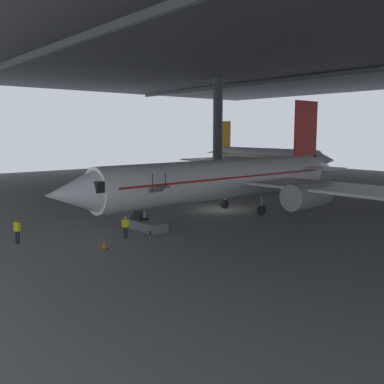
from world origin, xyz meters
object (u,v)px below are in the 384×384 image
at_px(boarding_stairs, 147,221).
at_px(airplane_distant, 262,156).
at_px(crew_worker_near_nose, 17,229).
at_px(crew_worker_by_stairs, 125,226).
at_px(traffic_cone_orange, 104,245).
at_px(airplane_main, 228,178).

relative_size(boarding_stairs, airplane_distant, 0.15).
bearing_deg(crew_worker_near_nose, crew_worker_by_stairs, 62.48).
bearing_deg(traffic_cone_orange, airplane_distant, 120.81).
distance_m(crew_worker_by_stairs, traffic_cone_orange, 3.27).
bearing_deg(boarding_stairs, airplane_distant, 121.01).
distance_m(boarding_stairs, traffic_cone_orange, 6.30).
xyz_separation_m(airplane_main, traffic_cone_orange, (3.79, -15.22, -3.08)).
distance_m(boarding_stairs, airplane_distant, 51.85).
relative_size(airplane_distant, traffic_cone_orange, 50.96).
relative_size(airplane_main, traffic_cone_orange, 58.33).
xyz_separation_m(crew_worker_near_nose, crew_worker_by_stairs, (3.42, 6.56, -0.09)).
bearing_deg(boarding_stairs, traffic_cone_orange, -60.89).
bearing_deg(airplane_main, airplane_distant, 126.82).
bearing_deg(traffic_cone_orange, crew_worker_near_nose, -143.11).
height_order(boarding_stairs, traffic_cone_orange, boarding_stairs).
height_order(airplane_main, boarding_stairs, airplane_main).
bearing_deg(airplane_distant, crew_worker_near_nose, -65.42).
xyz_separation_m(boarding_stairs, crew_worker_near_nose, (-2.10, -9.36, 0.29)).
relative_size(crew_worker_near_nose, airplane_distant, 0.06).
xyz_separation_m(crew_worker_near_nose, airplane_distant, (-24.58, 53.76, 2.14)).
distance_m(boarding_stairs, crew_worker_near_nose, 9.60).
xyz_separation_m(crew_worker_by_stairs, traffic_cone_orange, (1.74, -2.69, -0.63)).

